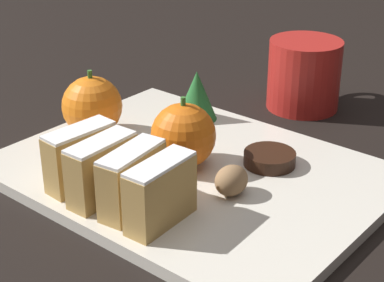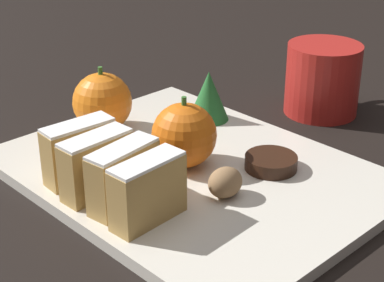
{
  "view_description": "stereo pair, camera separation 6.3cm",
  "coord_description": "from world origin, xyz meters",
  "px_view_note": "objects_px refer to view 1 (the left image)",
  "views": [
    {
      "loc": [
        -0.44,
        -0.36,
        0.31
      ],
      "look_at": [
        0.0,
        0.0,
        0.04
      ],
      "focal_mm": 60.0,
      "sensor_mm": 36.0,
      "label": 1
    },
    {
      "loc": [
        -0.39,
        -0.41,
        0.31
      ],
      "look_at": [
        0.0,
        0.0,
        0.04
      ],
      "focal_mm": 60.0,
      "sensor_mm": 36.0,
      "label": 2
    }
  ],
  "objects_px": {
    "orange_near": "(183,135)",
    "orange_far": "(92,106)",
    "walnut": "(231,180)",
    "chocolate_cookie": "(270,158)",
    "coffee_mug": "(305,74)"
  },
  "relations": [
    {
      "from": "chocolate_cookie",
      "to": "orange_near",
      "type": "bearing_deg",
      "value": 129.97
    },
    {
      "from": "chocolate_cookie",
      "to": "orange_far",
      "type": "bearing_deg",
      "value": 108.1
    },
    {
      "from": "walnut",
      "to": "chocolate_cookie",
      "type": "bearing_deg",
      "value": 4.12
    },
    {
      "from": "orange_near",
      "to": "chocolate_cookie",
      "type": "xyz_separation_m",
      "value": [
        0.06,
        -0.07,
        -0.03
      ]
    },
    {
      "from": "chocolate_cookie",
      "to": "coffee_mug",
      "type": "bearing_deg",
      "value": 20.74
    },
    {
      "from": "walnut",
      "to": "orange_far",
      "type": "bearing_deg",
      "value": 87.24
    },
    {
      "from": "orange_far",
      "to": "orange_near",
      "type": "bearing_deg",
      "value": -86.82
    },
    {
      "from": "orange_far",
      "to": "walnut",
      "type": "bearing_deg",
      "value": -92.76
    },
    {
      "from": "orange_far",
      "to": "walnut",
      "type": "distance_m",
      "value": 0.2
    },
    {
      "from": "orange_near",
      "to": "orange_far",
      "type": "xyz_separation_m",
      "value": [
        -0.01,
        0.13,
        0.0
      ]
    },
    {
      "from": "walnut",
      "to": "chocolate_cookie",
      "type": "distance_m",
      "value": 0.07
    },
    {
      "from": "orange_far",
      "to": "coffee_mug",
      "type": "height_order",
      "value": "same"
    },
    {
      "from": "orange_near",
      "to": "chocolate_cookie",
      "type": "bearing_deg",
      "value": -50.03
    },
    {
      "from": "chocolate_cookie",
      "to": "coffee_mug",
      "type": "height_order",
      "value": "coffee_mug"
    },
    {
      "from": "walnut",
      "to": "coffee_mug",
      "type": "xyz_separation_m",
      "value": [
        0.25,
        0.07,
        0.02
      ]
    }
  ]
}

